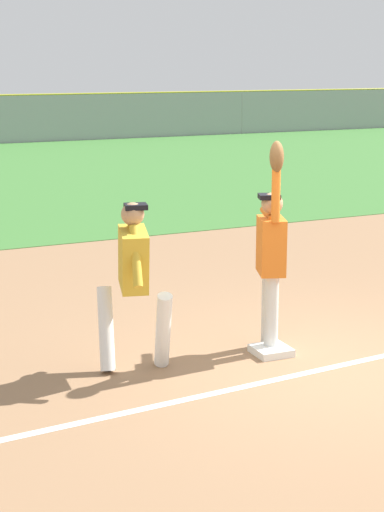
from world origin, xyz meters
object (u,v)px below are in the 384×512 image
at_px(runner, 134,275).
at_px(baseball, 277,202).
at_px(fielder, 271,249).
at_px(first_base, 271,351).
at_px(parked_car_tan, 7,121).

bearing_deg(runner, baseball, 8.36).
xyz_separation_m(fielder, runner, (-1.54, 0.07, -0.12)).
distance_m(first_base, runner, 1.78).
bearing_deg(first_base, fielder, 66.84).
height_order(fielder, parked_car_tan, fielder).
xyz_separation_m(first_base, baseball, (0.04, 0.02, 1.60)).
relative_size(first_base, parked_car_tan, 0.08).
height_order(first_base, baseball, baseball).
distance_m(fielder, runner, 1.55).
xyz_separation_m(runner, parked_car_tan, (5.51, 27.83, -0.32)).
xyz_separation_m(fielder, baseball, (-0.02, -0.12, 0.52)).
bearing_deg(parked_car_tan, baseball, -93.92).
bearing_deg(parked_car_tan, first_base, -94.00).
bearing_deg(fielder, runner, 19.27).
relative_size(first_base, fielder, 0.17).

